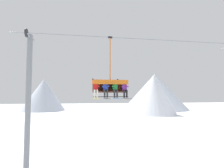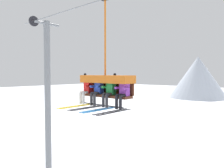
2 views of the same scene
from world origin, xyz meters
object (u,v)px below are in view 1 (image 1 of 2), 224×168
skier_blue (106,89)px  skier_purple (125,89)px  chairlift_chair (110,84)px  lift_tower_near (28,100)px  skier_green (115,88)px  skier_red (96,88)px

skier_blue → skier_purple: size_ratio=1.00×
chairlift_chair → lift_tower_near: bearing=172.5°
chairlift_chair → skier_green: size_ratio=2.45×
chairlift_chair → skier_blue: 0.51m
lift_tower_near → chairlift_chair: (5.41, -0.71, 1.10)m
chairlift_chair → skier_purple: chairlift_chair is taller
lift_tower_near → skier_purple: 6.51m
skier_blue → skier_purple: same height
skier_red → skier_blue: (0.66, -0.01, -0.02)m
chairlift_chair → skier_purple: 1.06m
lift_tower_near → skier_purple: bearing=-8.3°
skier_blue → skier_green: (0.66, 0.01, 0.02)m
skier_green → chairlift_chair: bearing=147.1°
skier_blue → skier_red: bearing=179.4°
chairlift_chair → skier_blue: chairlift_chair is taller
chairlift_chair → skier_blue: bearing=-146.0°
chairlift_chair → skier_red: 1.05m
skier_blue → skier_purple: 1.30m
chairlift_chair → skier_red: size_ratio=2.45×
skier_red → chairlift_chair: bearing=12.3°
skier_blue → skier_purple: bearing=0.0°
lift_tower_near → skier_purple: (6.39, -0.93, 0.77)m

